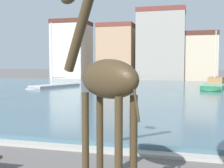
# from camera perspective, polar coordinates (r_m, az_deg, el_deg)

# --- Properties ---
(harbor_water) EXTENTS (87.79, 40.33, 0.32)m
(harbor_water) POSITION_cam_1_polar(r_m,az_deg,el_deg) (31.20, 4.19, -1.65)
(harbor_water) COLOR #476675
(harbor_water) RESTS_ON ground
(quay_edge_coping) EXTENTS (87.79, 0.50, 0.12)m
(quay_edge_coping) POSITION_cam_1_polar(r_m,az_deg,el_deg) (12.02, -14.31, -11.47)
(quay_edge_coping) COLOR #ADA89E
(quay_edge_coping) RESTS_ON ground
(giraffe_statue) EXTENTS (2.80, 2.13, 5.43)m
(giraffe_statue) POSITION_cam_1_polar(r_m,az_deg,el_deg) (7.20, -1.55, 0.24)
(giraffe_statue) COLOR #42331E
(giraffe_statue) RESTS_ON ground
(sailboat_grey) EXTENTS (4.62, 8.04, 8.21)m
(sailboat_grey) POSITION_cam_1_polar(r_m,az_deg,el_deg) (36.51, -11.80, -0.60)
(sailboat_grey) COLOR #939399
(sailboat_grey) RESTS_ON ground
(sailboat_green) EXTENTS (3.96, 9.36, 7.06)m
(sailboat_green) POSITION_cam_1_polar(r_m,az_deg,el_deg) (36.28, 19.42, -0.45)
(sailboat_green) COLOR #236B42
(sailboat_green) RESTS_ON ground
(townhouse_corner_house) EXTENTS (6.51, 7.35, 11.65)m
(townhouse_corner_house) POSITION_cam_1_polar(r_m,az_deg,el_deg) (59.15, -7.80, 6.52)
(townhouse_corner_house) COLOR beige
(townhouse_corner_house) RESTS_ON ground
(townhouse_narrow_midrow) EXTENTS (6.84, 5.36, 10.80)m
(townhouse_narrow_midrow) POSITION_cam_1_polar(r_m,az_deg,el_deg) (56.43, 0.86, 6.24)
(townhouse_narrow_midrow) COLOR tan
(townhouse_narrow_midrow) RESTS_ON ground
(townhouse_tall_gabled) EXTENTS (8.69, 5.45, 13.20)m
(townhouse_tall_gabled) POSITION_cam_1_polar(r_m,az_deg,el_deg) (54.81, 9.53, 7.51)
(townhouse_tall_gabled) COLOR gray
(townhouse_tall_gabled) RESTS_ON ground
(townhouse_wide_warehouse) EXTENTS (6.40, 5.56, 8.88)m
(townhouse_wide_warehouse) POSITION_cam_1_polar(r_m,az_deg,el_deg) (55.10, 16.58, 5.13)
(townhouse_wide_warehouse) COLOR #C6B293
(townhouse_wide_warehouse) RESTS_ON ground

